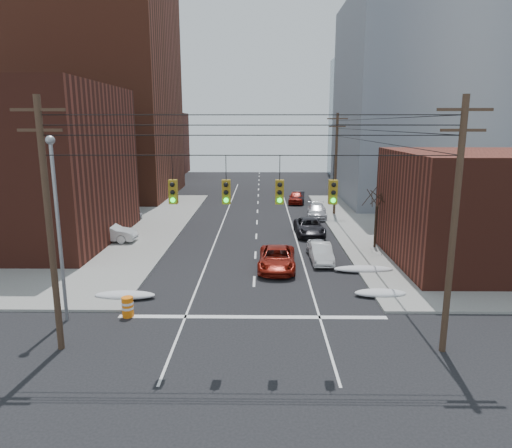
{
  "coord_description": "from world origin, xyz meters",
  "views": [
    {
      "loc": [
        0.45,
        -15.66,
        9.84
      ],
      "look_at": [
        0.08,
        15.49,
        3.0
      ],
      "focal_mm": 32.0,
      "sensor_mm": 36.0,
      "label": 1
    }
  ],
  "objects_px": {
    "construction_barrel": "(128,307)",
    "red_pickup": "(277,259)",
    "parked_car_c": "(309,227)",
    "lot_car_b": "(121,213)",
    "parked_car_a": "(319,249)",
    "lot_car_c": "(36,237)",
    "parked_car_f": "(298,197)",
    "parked_car_e": "(296,197)",
    "lot_car_a": "(108,233)",
    "lot_car_d": "(72,226)",
    "parked_car_b": "(321,253)",
    "parked_car_d": "(317,211)"
  },
  "relations": [
    {
      "from": "parked_car_b",
      "to": "parked_car_c",
      "type": "relative_size",
      "value": 0.77
    },
    {
      "from": "parked_car_c",
      "to": "lot_car_c",
      "type": "relative_size",
      "value": 1.22
    },
    {
      "from": "parked_car_c",
      "to": "lot_car_a",
      "type": "relative_size",
      "value": 1.13
    },
    {
      "from": "parked_car_f",
      "to": "lot_car_a",
      "type": "height_order",
      "value": "lot_car_a"
    },
    {
      "from": "lot_car_d",
      "to": "construction_barrel",
      "type": "height_order",
      "value": "lot_car_d"
    },
    {
      "from": "parked_car_c",
      "to": "lot_car_b",
      "type": "distance_m",
      "value": 20.05
    },
    {
      "from": "red_pickup",
      "to": "parked_car_d",
      "type": "bearing_deg",
      "value": 77.31
    },
    {
      "from": "red_pickup",
      "to": "construction_barrel",
      "type": "distance_m",
      "value": 11.4
    },
    {
      "from": "lot_car_a",
      "to": "lot_car_b",
      "type": "xyz_separation_m",
      "value": [
        -1.79,
        9.42,
        -0.16
      ]
    },
    {
      "from": "parked_car_d",
      "to": "lot_car_c",
      "type": "distance_m",
      "value": 27.24
    },
    {
      "from": "parked_car_b",
      "to": "parked_car_e",
      "type": "height_order",
      "value": "parked_car_e"
    },
    {
      "from": "lot_car_a",
      "to": "parked_car_d",
      "type": "bearing_deg",
      "value": -57.98
    },
    {
      "from": "parked_car_d",
      "to": "lot_car_b",
      "type": "xyz_separation_m",
      "value": [
        -20.64,
        -1.5,
        0.05
      ]
    },
    {
      "from": "red_pickup",
      "to": "lot_car_c",
      "type": "xyz_separation_m",
      "value": [
        -19.56,
        5.71,
        0.03
      ]
    },
    {
      "from": "parked_car_d",
      "to": "lot_car_d",
      "type": "distance_m",
      "value": 24.43
    },
    {
      "from": "construction_barrel",
      "to": "parked_car_d",
      "type": "bearing_deg",
      "value": 63.49
    },
    {
      "from": "parked_car_f",
      "to": "lot_car_a",
      "type": "xyz_separation_m",
      "value": [
        -17.61,
        -20.48,
        0.21
      ]
    },
    {
      "from": "lot_car_c",
      "to": "parked_car_d",
      "type": "bearing_deg",
      "value": -87.13
    },
    {
      "from": "parked_car_b",
      "to": "parked_car_c",
      "type": "distance_m",
      "value": 8.37
    },
    {
      "from": "lot_car_c",
      "to": "red_pickup",
      "type": "bearing_deg",
      "value": -129.68
    },
    {
      "from": "red_pickup",
      "to": "parked_car_a",
      "type": "bearing_deg",
      "value": 44.22
    },
    {
      "from": "parked_car_a",
      "to": "lot_car_c",
      "type": "bearing_deg",
      "value": 169.55
    },
    {
      "from": "red_pickup",
      "to": "parked_car_c",
      "type": "height_order",
      "value": "red_pickup"
    },
    {
      "from": "parked_car_c",
      "to": "parked_car_f",
      "type": "relative_size",
      "value": 1.22
    },
    {
      "from": "parked_car_d",
      "to": "parked_car_f",
      "type": "relative_size",
      "value": 1.14
    },
    {
      "from": "parked_car_f",
      "to": "construction_barrel",
      "type": "relative_size",
      "value": 4.09
    },
    {
      "from": "parked_car_a",
      "to": "parked_car_e",
      "type": "bearing_deg",
      "value": 86.4
    },
    {
      "from": "parked_car_a",
      "to": "parked_car_f",
      "type": "relative_size",
      "value": 0.88
    },
    {
      "from": "parked_car_a",
      "to": "parked_car_f",
      "type": "height_order",
      "value": "parked_car_f"
    },
    {
      "from": "parked_car_c",
      "to": "lot_car_c",
      "type": "distance_m",
      "value": 23.23
    },
    {
      "from": "parked_car_c",
      "to": "construction_barrel",
      "type": "bearing_deg",
      "value": -123.84
    },
    {
      "from": "red_pickup",
      "to": "construction_barrel",
      "type": "bearing_deg",
      "value": -132.17
    },
    {
      "from": "lot_car_a",
      "to": "parked_car_e",
      "type": "bearing_deg",
      "value": -38.83
    },
    {
      "from": "parked_car_b",
      "to": "parked_car_f",
      "type": "relative_size",
      "value": 0.95
    },
    {
      "from": "red_pickup",
      "to": "lot_car_b",
      "type": "height_order",
      "value": "red_pickup"
    },
    {
      "from": "parked_car_a",
      "to": "parked_car_b",
      "type": "relative_size",
      "value": 0.93
    },
    {
      "from": "parked_car_e",
      "to": "lot_car_a",
      "type": "height_order",
      "value": "lot_car_a"
    },
    {
      "from": "parked_car_e",
      "to": "lot_car_a",
      "type": "bearing_deg",
      "value": -123.13
    },
    {
      "from": "parked_car_a",
      "to": "construction_barrel",
      "type": "relative_size",
      "value": 3.6
    },
    {
      "from": "parked_car_d",
      "to": "construction_barrel",
      "type": "distance_m",
      "value": 28.9
    },
    {
      "from": "parked_car_a",
      "to": "lot_car_b",
      "type": "relative_size",
      "value": 0.87
    },
    {
      "from": "parked_car_d",
      "to": "lot_car_a",
      "type": "bearing_deg",
      "value": -145.01
    },
    {
      "from": "parked_car_f",
      "to": "lot_car_c",
      "type": "bearing_deg",
      "value": -131.1
    },
    {
      "from": "construction_barrel",
      "to": "red_pickup",
      "type": "bearing_deg",
      "value": 45.2
    },
    {
      "from": "parked_car_d",
      "to": "lot_car_d",
      "type": "xyz_separation_m",
      "value": [
        -22.94,
        -8.39,
        0.21
      ]
    },
    {
      "from": "parked_car_c",
      "to": "lot_car_d",
      "type": "distance_m",
      "value": 21.35
    },
    {
      "from": "parked_car_c",
      "to": "lot_car_a",
      "type": "xyz_separation_m",
      "value": [
        -17.26,
        -3.15,
        0.19
      ]
    },
    {
      "from": "parked_car_d",
      "to": "parked_car_f",
      "type": "distance_m",
      "value": 9.63
    },
    {
      "from": "lot_car_d",
      "to": "parked_car_b",
      "type": "bearing_deg",
      "value": -101.39
    },
    {
      "from": "parked_car_c",
      "to": "construction_barrel",
      "type": "relative_size",
      "value": 5.01
    }
  ]
}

